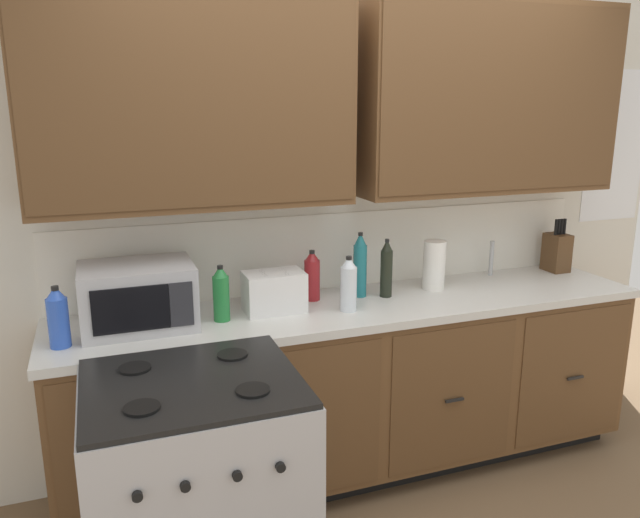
{
  "coord_description": "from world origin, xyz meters",
  "views": [
    {
      "loc": [
        -1.18,
        -2.35,
        1.88
      ],
      "look_at": [
        -0.22,
        0.27,
        1.17
      ],
      "focal_mm": 34.66,
      "sensor_mm": 36.0,
      "label": 1
    }
  ],
  "objects_px": {
    "bottle_blue": "(58,318)",
    "microwave": "(138,296)",
    "bottle_clear": "(349,284)",
    "bottle_dark": "(386,269)",
    "paper_towel_roll": "(434,265)",
    "stove_range": "(198,497)",
    "bottle_teal": "(360,265)",
    "knife_block": "(557,252)",
    "bottle_green": "(221,294)",
    "toaster": "(274,292)",
    "bottle_red": "(312,276)"
  },
  "relations": [
    {
      "from": "bottle_red",
      "to": "stove_range",
      "type": "bearing_deg",
      "value": -133.23
    },
    {
      "from": "microwave",
      "to": "bottle_dark",
      "type": "relative_size",
      "value": 1.61
    },
    {
      "from": "paper_towel_roll",
      "to": "bottle_dark",
      "type": "distance_m",
      "value": 0.3
    },
    {
      "from": "toaster",
      "to": "bottle_blue",
      "type": "xyz_separation_m",
      "value": [
        -0.93,
        -0.13,
        0.03
      ]
    },
    {
      "from": "bottle_blue",
      "to": "bottle_teal",
      "type": "xyz_separation_m",
      "value": [
        1.41,
        0.21,
        0.04
      ]
    },
    {
      "from": "microwave",
      "to": "knife_block",
      "type": "height_order",
      "value": "knife_block"
    },
    {
      "from": "bottle_clear",
      "to": "bottle_dark",
      "type": "bearing_deg",
      "value": 27.86
    },
    {
      "from": "bottle_blue",
      "to": "toaster",
      "type": "bearing_deg",
      "value": 7.89
    },
    {
      "from": "toaster",
      "to": "stove_range",
      "type": "bearing_deg",
      "value": -126.65
    },
    {
      "from": "bottle_clear",
      "to": "bottle_teal",
      "type": "relative_size",
      "value": 0.8
    },
    {
      "from": "bottle_blue",
      "to": "bottle_dark",
      "type": "bearing_deg",
      "value": 5.79
    },
    {
      "from": "bottle_dark",
      "to": "bottle_green",
      "type": "xyz_separation_m",
      "value": [
        -0.86,
        -0.07,
        -0.02
      ]
    },
    {
      "from": "stove_range",
      "to": "bottle_green",
      "type": "bearing_deg",
      "value": 69.4
    },
    {
      "from": "paper_towel_roll",
      "to": "bottle_green",
      "type": "height_order",
      "value": "paper_towel_roll"
    },
    {
      "from": "bottle_blue",
      "to": "bottle_teal",
      "type": "distance_m",
      "value": 1.42
    },
    {
      "from": "toaster",
      "to": "bottle_clear",
      "type": "bearing_deg",
      "value": -19.04
    },
    {
      "from": "bottle_teal",
      "to": "bottle_clear",
      "type": "bearing_deg",
      "value": -126.7
    },
    {
      "from": "stove_range",
      "to": "toaster",
      "type": "xyz_separation_m",
      "value": [
        0.49,
        0.66,
        0.55
      ]
    },
    {
      "from": "stove_range",
      "to": "bottle_red",
      "type": "relative_size",
      "value": 3.75
    },
    {
      "from": "bottle_blue",
      "to": "bottle_dark",
      "type": "height_order",
      "value": "bottle_dark"
    },
    {
      "from": "knife_block",
      "to": "bottle_blue",
      "type": "relative_size",
      "value": 1.22
    },
    {
      "from": "knife_block",
      "to": "bottle_clear",
      "type": "relative_size",
      "value": 1.17
    },
    {
      "from": "knife_block",
      "to": "bottle_green",
      "type": "relative_size",
      "value": 1.21
    },
    {
      "from": "toaster",
      "to": "bottle_red",
      "type": "xyz_separation_m",
      "value": [
        0.23,
        0.1,
        0.03
      ]
    },
    {
      "from": "toaster",
      "to": "bottle_clear",
      "type": "relative_size",
      "value": 1.05
    },
    {
      "from": "knife_block",
      "to": "paper_towel_roll",
      "type": "distance_m",
      "value": 0.86
    },
    {
      "from": "bottle_clear",
      "to": "bottle_green",
      "type": "height_order",
      "value": "bottle_clear"
    },
    {
      "from": "microwave",
      "to": "toaster",
      "type": "xyz_separation_m",
      "value": [
        0.61,
        -0.0,
        -0.04
      ]
    },
    {
      "from": "stove_range",
      "to": "bottle_green",
      "type": "height_order",
      "value": "bottle_green"
    },
    {
      "from": "toaster",
      "to": "bottle_red",
      "type": "relative_size",
      "value": 1.1
    },
    {
      "from": "bottle_blue",
      "to": "microwave",
      "type": "bearing_deg",
      "value": 22.57
    },
    {
      "from": "microwave",
      "to": "paper_towel_roll",
      "type": "height_order",
      "value": "microwave"
    },
    {
      "from": "microwave",
      "to": "toaster",
      "type": "relative_size",
      "value": 1.71
    },
    {
      "from": "bottle_teal",
      "to": "bottle_dark",
      "type": "bearing_deg",
      "value": -22.11
    },
    {
      "from": "paper_towel_roll",
      "to": "stove_range",
      "type": "bearing_deg",
      "value": -152.59
    },
    {
      "from": "toaster",
      "to": "knife_block",
      "type": "height_order",
      "value": "knife_block"
    },
    {
      "from": "bottle_blue",
      "to": "bottle_red",
      "type": "xyz_separation_m",
      "value": [
        1.16,
        0.23,
        -0.0
      ]
    },
    {
      "from": "paper_towel_roll",
      "to": "bottle_clear",
      "type": "relative_size",
      "value": 0.98
    },
    {
      "from": "stove_range",
      "to": "paper_towel_roll",
      "type": "relative_size",
      "value": 3.65
    },
    {
      "from": "toaster",
      "to": "paper_towel_roll",
      "type": "xyz_separation_m",
      "value": [
        0.89,
        0.06,
        0.03
      ]
    },
    {
      "from": "toaster",
      "to": "bottle_red",
      "type": "height_order",
      "value": "bottle_red"
    },
    {
      "from": "paper_towel_roll",
      "to": "toaster",
      "type": "bearing_deg",
      "value": -176.35
    },
    {
      "from": "toaster",
      "to": "bottle_clear",
      "type": "xyz_separation_m",
      "value": [
        0.33,
        -0.11,
        0.03
      ]
    },
    {
      "from": "bottle_red",
      "to": "bottle_dark",
      "type": "bearing_deg",
      "value": -11.76
    },
    {
      "from": "toaster",
      "to": "knife_block",
      "type": "xyz_separation_m",
      "value": [
        1.75,
        0.13,
        0.02
      ]
    },
    {
      "from": "stove_range",
      "to": "bottle_dark",
      "type": "xyz_separation_m",
      "value": [
        1.09,
        0.69,
        0.6
      ]
    },
    {
      "from": "bottle_dark",
      "to": "bottle_green",
      "type": "distance_m",
      "value": 0.86
    },
    {
      "from": "microwave",
      "to": "bottle_teal",
      "type": "relative_size",
      "value": 1.45
    },
    {
      "from": "stove_range",
      "to": "bottle_clear",
      "type": "distance_m",
      "value": 1.15
    },
    {
      "from": "toaster",
      "to": "bottle_dark",
      "type": "relative_size",
      "value": 0.94
    }
  ]
}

